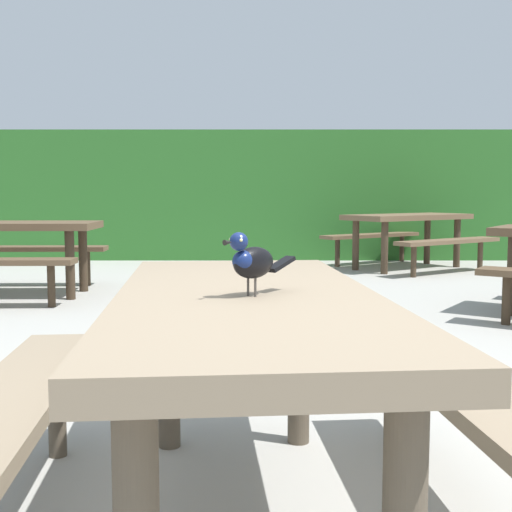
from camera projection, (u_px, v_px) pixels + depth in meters
name	position (u px, v px, depth m)	size (l,w,h in m)	color
hedge_wall	(271.00, 195.00, 10.95)	(28.00, 1.85, 1.98)	#2D6B28
picnic_table_foreground	(249.00, 352.00, 1.99)	(1.82, 1.86, 0.74)	#84725B
bird_grackle	(253.00, 260.00, 1.87)	(0.21, 0.23, 0.18)	black
picnic_table_mid_left	(410.00, 228.00, 9.00)	(2.36, 2.35, 0.74)	brown
picnic_table_mid_right	(8.00, 240.00, 6.65)	(1.82, 1.72, 0.74)	brown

